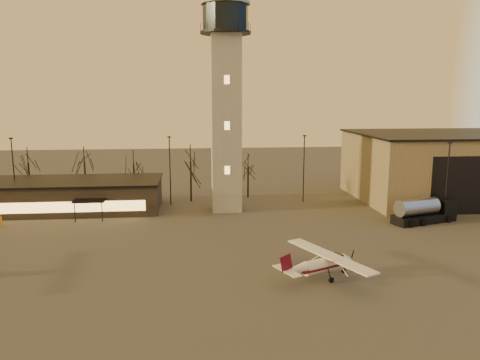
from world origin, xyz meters
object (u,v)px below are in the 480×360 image
(terminal, at_px, (70,195))
(fuel_truck, at_px, (424,213))
(control_tower, at_px, (226,93))
(cessna_front, at_px, (326,267))
(hangar, at_px, (455,166))

(terminal, height_order, fuel_truck, terminal)
(fuel_truck, bearing_deg, terminal, 149.50)
(control_tower, height_order, fuel_truck, control_tower)
(cessna_front, bearing_deg, control_tower, 80.80)
(control_tower, bearing_deg, cessna_front, -74.88)
(fuel_truck, bearing_deg, hangar, 32.20)
(cessna_front, relative_size, fuel_truck, 1.14)
(hangar, relative_size, cessna_front, 2.99)
(terminal, bearing_deg, fuel_truck, -13.60)
(cessna_front, bearing_deg, fuel_truck, 19.27)
(hangar, height_order, cessna_front, hangar)
(hangar, xyz_separation_m, fuel_truck, (-11.48, -13.25, -3.89))
(terminal, height_order, cessna_front, terminal)
(hangar, bearing_deg, fuel_truck, -130.91)
(control_tower, height_order, cessna_front, control_tower)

